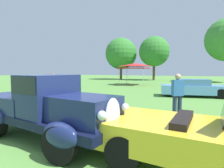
% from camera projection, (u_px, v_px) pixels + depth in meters
% --- Properties ---
extents(ground_plane, '(120.00, 120.00, 0.00)m').
position_uv_depth(ground_plane, '(40.00, 141.00, 4.67)').
color(ground_plane, '#568C3D').
extents(feature_pickup_truck, '(4.53, 2.33, 1.70)m').
position_uv_depth(feature_pickup_truck, '(47.00, 106.00, 4.78)').
color(feature_pickup_truck, black).
rests_on(feature_pickup_truck, ground_plane).
extents(neighbor_convertible, '(4.49, 2.10, 1.40)m').
position_uv_depth(neighbor_convertible, '(214.00, 140.00, 3.20)').
color(neighbor_convertible, yellow).
rests_on(neighbor_convertible, ground_plane).
extents(show_car_burgundy, '(4.27, 1.86, 1.22)m').
position_uv_depth(show_car_burgundy, '(52.00, 82.00, 19.13)').
color(show_car_burgundy, maroon).
rests_on(show_car_burgundy, ground_plane).
extents(show_car_skyblue, '(4.77, 2.50, 1.22)m').
position_uv_depth(show_car_skyblue, '(195.00, 88.00, 12.43)').
color(show_car_skyblue, '#669EDB').
rests_on(show_car_skyblue, ground_plane).
extents(spectator_near_truck, '(0.46, 0.43, 1.69)m').
position_uv_depth(spectator_near_truck, '(53.00, 89.00, 8.65)').
color(spectator_near_truck, '#7F7056').
rests_on(spectator_near_truck, ground_plane).
extents(spectator_between_cars, '(0.47, 0.41, 1.69)m').
position_uv_depth(spectator_between_cars, '(177.00, 94.00, 6.82)').
color(spectator_between_cars, '#283351').
rests_on(spectator_between_cars, ground_plane).
extents(canopy_tent_left_field, '(3.34, 3.34, 2.71)m').
position_uv_depth(canopy_tent_left_field, '(135.00, 66.00, 22.45)').
color(canopy_tent_left_field, '#B7B7BC').
rests_on(canopy_tent_left_field, ground_plane).
extents(treeline_far_left, '(6.26, 6.26, 8.29)m').
position_uv_depth(treeline_far_left, '(121.00, 54.00, 36.05)').
color(treeline_far_left, brown).
rests_on(treeline_far_left, ground_plane).
extents(treeline_mid_left, '(5.56, 5.56, 8.08)m').
position_uv_depth(treeline_mid_left, '(154.00, 52.00, 33.19)').
color(treeline_mid_left, brown).
rests_on(treeline_mid_left, ground_plane).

